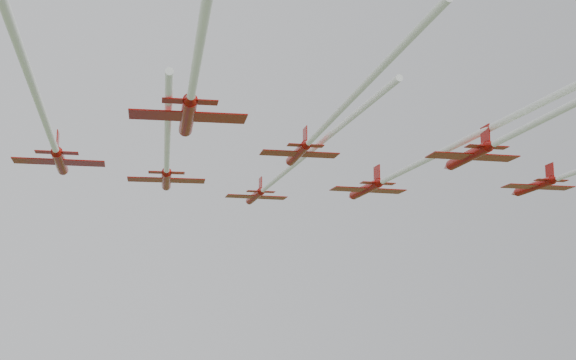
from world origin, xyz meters
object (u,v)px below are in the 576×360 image
object	(u,v)px
jet_row3_mid	(321,130)
jet_row4_left	(195,71)
jet_row2_left	(167,163)
jet_row4_right	(563,109)
jet_row2_right	(401,172)
jet_row3_left	(40,107)
jet_lead	(281,175)

from	to	relation	value
jet_row3_mid	jet_row4_left	world-z (taller)	jet_row3_mid
jet_row4_left	jet_row3_mid	bearing A→B (deg)	52.36
jet_row2_left	jet_row4_right	world-z (taller)	jet_row2_left
jet_row2_left	jet_row2_right	distance (m)	26.94
jet_row2_left	jet_row3_left	world-z (taller)	jet_row2_left
jet_row3_mid	jet_row3_left	bearing A→B (deg)	-158.82
jet_row3_mid	jet_row4_right	bearing A→B (deg)	-45.37
jet_row3_left	jet_row4_right	bearing A→B (deg)	-8.83
jet_row2_left	jet_row4_left	bearing A→B (deg)	-86.88
jet_lead	jet_row2_left	world-z (taller)	jet_lead
jet_row2_right	jet_row4_right	xyz separation A→B (m)	(-3.71, -32.89, -1.78)
jet_row4_right	jet_row3_mid	bearing A→B (deg)	133.90
jet_row2_left	jet_row4_left	distance (m)	32.42
jet_row2_right	jet_row4_right	bearing A→B (deg)	-91.52
jet_lead	jet_row4_left	distance (m)	44.17
jet_row2_right	jet_row3_left	bearing A→B (deg)	-147.91
jet_row2_left	jet_row4_left	xyz separation A→B (m)	(-4.61, -32.08, -0.50)
jet_row2_left	jet_row4_left	size ratio (longest dim) A/B	0.87
jet_lead	jet_row3_left	size ratio (longest dim) A/B	0.88
jet_lead	jet_row3_left	distance (m)	43.53
jet_lead	jet_row4_left	world-z (taller)	jet_lead
jet_row2_left	jet_row4_right	distance (m)	42.80
jet_lead	jet_row4_right	world-z (taller)	jet_lead
jet_row2_left	jet_row3_mid	xyz separation A→B (m)	(10.36, -18.68, 0.02)
jet_row2_left	jet_row3_mid	world-z (taller)	jet_row2_left
jet_row3_left	jet_row4_left	bearing A→B (deg)	-30.10
jet_row3_left	jet_row3_mid	distance (m)	25.43
jet_row3_left	jet_row2_right	bearing A→B (deg)	35.81
jet_row3_left	jet_row4_right	world-z (taller)	jet_row4_right
jet_row3_left	jet_row2_left	bearing A→B (deg)	67.99
jet_row2_left	jet_row2_right	size ratio (longest dim) A/B	0.87
jet_row2_left	jet_row2_right	world-z (taller)	jet_row2_right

